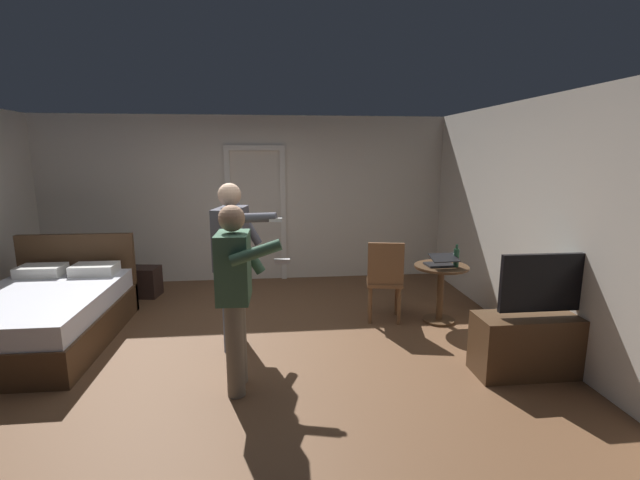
# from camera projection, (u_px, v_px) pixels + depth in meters

# --- Properties ---
(ground_plane) EXTENTS (6.88, 6.88, 0.00)m
(ground_plane) POSITION_uv_depth(u_px,v_px,m) (238.00, 349.00, 4.62)
(ground_plane) COLOR brown
(wall_back) EXTENTS (6.49, 0.12, 2.58)m
(wall_back) POSITION_uv_depth(u_px,v_px,m) (248.00, 199.00, 6.99)
(wall_back) COLOR silver
(wall_back) RESTS_ON ground_plane
(wall_right) EXTENTS (0.12, 5.49, 2.58)m
(wall_right) POSITION_uv_depth(u_px,v_px,m) (537.00, 222.00, 4.70)
(wall_right) COLOR silver
(wall_right) RESTS_ON ground_plane
(doorway_frame) EXTENTS (0.93, 0.08, 2.13)m
(doorway_frame) POSITION_uv_depth(u_px,v_px,m) (256.00, 204.00, 6.94)
(doorway_frame) COLOR white
(doorway_frame) RESTS_ON ground_plane
(bed) EXTENTS (1.39, 2.05, 1.02)m
(bed) POSITION_uv_depth(u_px,v_px,m) (45.00, 315.00, 4.75)
(bed) COLOR #4C331E
(bed) RESTS_ON ground_plane
(tv_flatscreen) EXTENTS (1.24, 0.40, 1.14)m
(tv_flatscreen) POSITION_uv_depth(u_px,v_px,m) (542.00, 339.00, 4.06)
(tv_flatscreen) COLOR #4C331E
(tv_flatscreen) RESTS_ON ground_plane
(side_table) EXTENTS (0.64, 0.64, 0.70)m
(side_table) POSITION_uv_depth(u_px,v_px,m) (441.00, 284.00, 5.28)
(side_table) COLOR #4C331E
(side_table) RESTS_ON ground_plane
(laptop) EXTENTS (0.34, 0.35, 0.16)m
(laptop) POSITION_uv_depth(u_px,v_px,m) (441.00, 262.00, 5.18)
(laptop) COLOR black
(laptop) RESTS_ON side_table
(bottle_on_table) EXTENTS (0.06, 0.06, 0.27)m
(bottle_on_table) POSITION_uv_depth(u_px,v_px,m) (456.00, 257.00, 5.15)
(bottle_on_table) COLOR #224A31
(bottle_on_table) RESTS_ON side_table
(wooden_chair) EXTENTS (0.49, 0.49, 0.99)m
(wooden_chair) POSITION_uv_depth(u_px,v_px,m) (385.00, 278.00, 5.28)
(wooden_chair) COLOR brown
(wooden_chair) RESTS_ON ground_plane
(person_blue_shirt) EXTENTS (0.59, 0.56, 1.60)m
(person_blue_shirt) POSITION_uv_depth(u_px,v_px,m) (235.00, 287.00, 3.67)
(person_blue_shirt) COLOR gray
(person_blue_shirt) RESTS_ON ground_plane
(person_striped_shirt) EXTENTS (0.69, 0.74, 1.72)m
(person_striped_shirt) POSITION_uv_depth(u_px,v_px,m) (233.00, 253.00, 4.50)
(person_striped_shirt) COLOR slate
(person_striped_shirt) RESTS_ON ground_plane
(suitcase_dark) EXTENTS (0.55, 0.41, 0.42)m
(suitcase_dark) POSITION_uv_depth(u_px,v_px,m) (141.00, 282.00, 6.29)
(suitcase_dark) COLOR black
(suitcase_dark) RESTS_ON ground_plane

